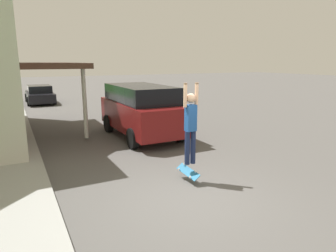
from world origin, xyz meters
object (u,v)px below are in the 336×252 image
Objects in this scene: skateboard at (188,171)px; skateboarder at (191,123)px; suv_parked at (141,109)px; car_down_street at (40,95)px.

skateboarder is at bearing -78.45° from skateboard.
skateboard is (-0.79, -4.95, -0.86)m from suv_parked.
suv_parked is at bearing 81.19° from skateboarder.
car_down_street is at bearing 96.32° from skateboard.
skateboard is at bearing -83.68° from car_down_street.
car_down_street is at bearing 102.14° from suv_parked.
car_down_street reaches higher than skateboard.
suv_parked is 2.33× the size of skateboarder.
skateboard is at bearing -99.08° from suv_parked.
skateboarder reaches higher than suv_parked.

